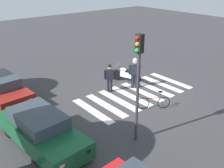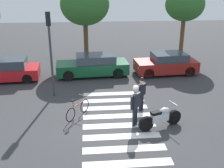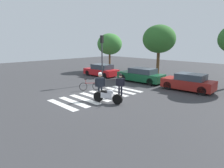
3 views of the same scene
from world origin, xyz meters
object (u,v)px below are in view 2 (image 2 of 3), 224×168
Objects in this scene: leaning_bicycle at (78,109)px; car_red_convertible at (6,70)px; officer_on_foot at (135,102)px; officer_by_motorcycle at (141,91)px; traffic_light_pole at (50,41)px; car_maroon_wagon at (166,64)px; police_motorcycle at (160,118)px; car_green_compact at (93,66)px.

car_red_convertible reaches higher than leaning_bicycle.
officer_by_motorcycle is at bearing 69.55° from officer_on_foot.
traffic_light_pole reaches higher than officer_on_foot.
car_maroon_wagon is 8.14m from traffic_light_pole.
car_maroon_wagon is at bearing 72.72° from police_motorcycle.
officer_by_motorcycle is 0.38× the size of traffic_light_pole.
car_green_compact is (0.86, 5.80, 0.32)m from leaning_bicycle.
police_motorcycle is 1.28m from officer_on_foot.
car_maroon_wagon is at bearing -0.71° from car_green_compact.
police_motorcycle is 6.85m from traffic_light_pole.
traffic_light_pole is (-7.16, -3.09, 2.33)m from car_maroon_wagon.
police_motorcycle is 10.60m from car_red_convertible.
officer_by_motorcycle is (3.07, 0.43, 0.62)m from leaning_bicycle.
police_motorcycle is at bearing -73.89° from officer_by_motorcycle.
officer_on_foot is 1.58m from officer_by_motorcycle.
officer_by_motorcycle reaches higher than police_motorcycle.
officer_by_motorcycle is 5.96m from car_maroon_wagon.
car_red_convertible is 10.42m from car_maroon_wagon.
car_maroon_wagon is (10.41, 0.36, 0.03)m from car_red_convertible.
car_green_compact is at bearing 54.53° from traffic_light_pole.
car_green_compact is at bearing 4.40° from car_red_convertible.
officer_on_foot is 1.11× the size of officer_by_motorcycle.
car_red_convertible is at bearing -175.60° from car_green_compact.
officer_by_motorcycle is at bearing -117.03° from car_maroon_wagon.
traffic_light_pole is at bearing 141.29° from police_motorcycle.
traffic_light_pole reaches higher than car_green_compact.
officer_by_motorcycle is 0.36× the size of car_green_compact.
police_motorcycle is 1.90m from officer_by_motorcycle.
car_maroon_wagon is at bearing 44.80° from leaning_bicycle.
leaning_bicycle is 8.15m from car_maroon_wagon.
car_red_convertible is at bearing 140.77° from police_motorcycle.
officer_by_motorcycle is 5.37m from traffic_light_pole.
car_green_compact reaches higher than police_motorcycle.
car_green_compact is at bearing 112.35° from officer_by_motorcycle.
car_maroon_wagon is (4.91, -0.06, 0.00)m from car_green_compact.
leaning_bicycle is 3.16m from officer_by_motorcycle.
officer_by_motorcycle is 5.81m from car_green_compact.
police_motorcycle is 0.47× the size of car_red_convertible.
officer_on_foot is at bearing 164.91° from police_motorcycle.
car_red_convertible is at bearing -178.01° from car_maroon_wagon.
officer_by_motorcycle is 0.40× the size of car_red_convertible.
leaning_bicycle is at bearing -62.45° from traffic_light_pole.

